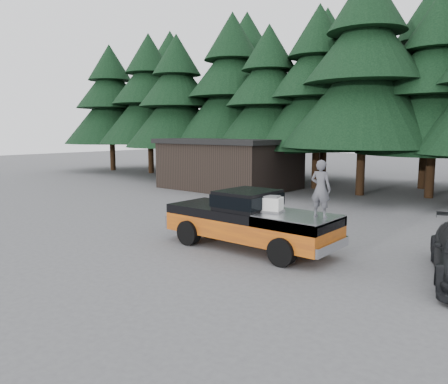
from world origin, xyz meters
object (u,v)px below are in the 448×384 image
Objects in this scene: air_compressor at (271,205)px; man_on_bed at (321,189)px; pickup_truck at (250,228)px; utility_building at (230,163)px.

man_on_bed is at bearing -6.24° from air_compressor.
man_on_bed is (1.56, 0.22, 0.62)m from air_compressor.
utility_building is (-9.99, 11.34, 1.00)m from pickup_truck.
man_on_bed is (2.42, 0.18, 1.51)m from pickup_truck.
pickup_truck is 15.14m from utility_building.
utility_building is (-10.85, 11.38, 0.12)m from air_compressor.
utility_building is at bearing 119.30° from air_compressor.
man_on_bed is at bearing -41.97° from utility_building.
utility_building reaches higher than pickup_truck.
pickup_truck is 2.86m from man_on_bed.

